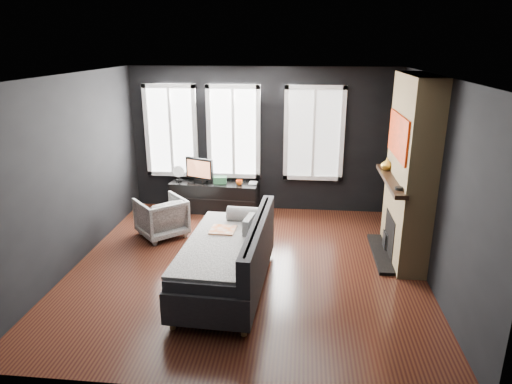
# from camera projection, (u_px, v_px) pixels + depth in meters

# --- Properties ---
(floor) EXTENTS (5.00, 5.00, 0.00)m
(floor) POSITION_uv_depth(u_px,v_px,m) (247.00, 267.00, 6.63)
(floor) COLOR black
(floor) RESTS_ON ground
(ceiling) EXTENTS (5.00, 5.00, 0.00)m
(ceiling) POSITION_uv_depth(u_px,v_px,m) (246.00, 76.00, 5.79)
(ceiling) COLOR white
(ceiling) RESTS_ON ground
(wall_back) EXTENTS (5.00, 0.02, 2.70)m
(wall_back) POSITION_uv_depth(u_px,v_px,m) (263.00, 140.00, 8.57)
(wall_back) COLOR black
(wall_back) RESTS_ON ground
(wall_left) EXTENTS (0.02, 5.00, 2.70)m
(wall_left) POSITION_uv_depth(u_px,v_px,m) (71.00, 173.00, 6.45)
(wall_left) COLOR black
(wall_left) RESTS_ON ground
(wall_right) EXTENTS (0.02, 5.00, 2.70)m
(wall_right) POSITION_uv_depth(u_px,v_px,m) (436.00, 183.00, 5.96)
(wall_right) COLOR black
(wall_right) RESTS_ON ground
(windows) EXTENTS (4.00, 0.16, 1.76)m
(windows) POSITION_uv_depth(u_px,v_px,m) (238.00, 84.00, 8.25)
(windows) COLOR white
(windows) RESTS_ON wall_back
(fireplace) EXTENTS (0.70, 1.62, 2.70)m
(fireplace) POSITION_uv_depth(u_px,v_px,m) (410.00, 171.00, 6.55)
(fireplace) COLOR #93724C
(fireplace) RESTS_ON floor
(sofa) EXTENTS (1.22, 2.28, 0.96)m
(sofa) POSITION_uv_depth(u_px,v_px,m) (226.00, 254.00, 5.93)
(sofa) COLOR #252628
(sofa) RESTS_ON floor
(stripe_pillow) EXTENTS (0.14, 0.38, 0.37)m
(stripe_pillow) POSITION_uv_depth(u_px,v_px,m) (249.00, 230.00, 6.17)
(stripe_pillow) COLOR gray
(stripe_pillow) RESTS_ON sofa
(armchair) EXTENTS (0.97, 0.97, 0.73)m
(armchair) POSITION_uv_depth(u_px,v_px,m) (161.00, 215.00, 7.59)
(armchair) COLOR white
(armchair) RESTS_ON floor
(media_console) EXTENTS (1.70, 0.62, 0.57)m
(media_console) POSITION_uv_depth(u_px,v_px,m) (215.00, 197.00, 8.74)
(media_console) COLOR black
(media_console) RESTS_ON floor
(monitor) EXTENTS (0.60, 0.34, 0.53)m
(monitor) POSITION_uv_depth(u_px,v_px,m) (199.00, 169.00, 8.59)
(monitor) COLOR black
(monitor) RESTS_ON media_console
(desk_fan) EXTENTS (0.25, 0.25, 0.31)m
(desk_fan) POSITION_uv_depth(u_px,v_px,m) (179.00, 173.00, 8.69)
(desk_fan) COLOR #989898
(desk_fan) RESTS_ON media_console
(mug) EXTENTS (0.15, 0.13, 0.12)m
(mug) POSITION_uv_depth(u_px,v_px,m) (239.00, 182.00, 8.48)
(mug) COLOR #F35C11
(mug) RESTS_ON media_console
(book) EXTENTS (0.15, 0.02, 0.21)m
(book) POSITION_uv_depth(u_px,v_px,m) (249.00, 178.00, 8.57)
(book) COLOR #B8B291
(book) RESTS_ON media_console
(storage_box) EXTENTS (0.25, 0.18, 0.13)m
(storage_box) POSITION_uv_depth(u_px,v_px,m) (220.00, 180.00, 8.59)
(storage_box) COLOR #357448
(storage_box) RESTS_ON media_console
(mantel_vase) EXTENTS (0.21, 0.22, 0.18)m
(mantel_vase) POSITION_uv_depth(u_px,v_px,m) (387.00, 164.00, 7.01)
(mantel_vase) COLOR gold
(mantel_vase) RESTS_ON fireplace
(mantel_clock) EXTENTS (0.11, 0.11, 0.04)m
(mantel_clock) POSITION_uv_depth(u_px,v_px,m) (399.00, 188.00, 6.09)
(mantel_clock) COLOR black
(mantel_clock) RESTS_ON fireplace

